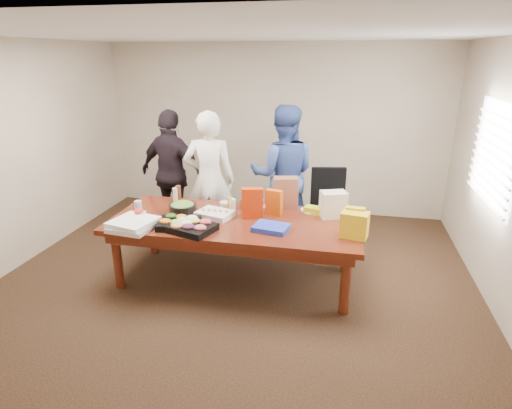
% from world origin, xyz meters
% --- Properties ---
extents(floor, '(5.50, 5.00, 0.02)m').
position_xyz_m(floor, '(0.00, 0.00, -0.01)').
color(floor, '#47301E').
rests_on(floor, ground).
extents(ceiling, '(5.50, 5.00, 0.02)m').
position_xyz_m(ceiling, '(0.00, 0.00, 2.71)').
color(ceiling, white).
rests_on(ceiling, wall_back).
extents(wall_back, '(5.50, 0.04, 2.70)m').
position_xyz_m(wall_back, '(0.00, 2.50, 1.35)').
color(wall_back, beige).
rests_on(wall_back, floor).
extents(wall_front, '(5.50, 0.04, 2.70)m').
position_xyz_m(wall_front, '(0.00, -2.50, 1.35)').
color(wall_front, beige).
rests_on(wall_front, floor).
extents(wall_left, '(0.04, 5.00, 2.70)m').
position_xyz_m(wall_left, '(-2.75, 0.00, 1.35)').
color(wall_left, beige).
rests_on(wall_left, floor).
extents(window_panel, '(0.03, 1.40, 1.10)m').
position_xyz_m(window_panel, '(2.72, 0.60, 1.50)').
color(window_panel, white).
rests_on(window_panel, wall_right).
extents(window_blinds, '(0.04, 1.36, 1.00)m').
position_xyz_m(window_blinds, '(2.68, 0.60, 1.50)').
color(window_blinds, beige).
rests_on(window_blinds, wall_right).
extents(conference_table, '(2.80, 1.20, 0.75)m').
position_xyz_m(conference_table, '(0.00, 0.00, 0.38)').
color(conference_table, '#4C1C0F').
rests_on(conference_table, floor).
extents(office_chair, '(0.64, 0.64, 1.07)m').
position_xyz_m(office_chair, '(0.97, 0.92, 0.54)').
color(office_chair, black).
rests_on(office_chair, floor).
extents(person_center, '(0.74, 0.55, 1.85)m').
position_xyz_m(person_center, '(-0.57, 0.87, 0.92)').
color(person_center, white).
rests_on(person_center, floor).
extents(person_right, '(1.01, 0.84, 1.90)m').
position_xyz_m(person_right, '(0.35, 1.27, 0.95)').
color(person_right, '#3A54A1').
rests_on(person_right, floor).
extents(person_left, '(1.14, 0.70, 1.81)m').
position_xyz_m(person_left, '(-1.23, 1.17, 0.90)').
color(person_left, black).
rests_on(person_left, floor).
extents(veggie_tray, '(0.50, 0.42, 0.07)m').
position_xyz_m(veggie_tray, '(-0.55, -0.30, 0.78)').
color(veggie_tray, black).
rests_on(veggie_tray, conference_table).
extents(fruit_tray, '(0.56, 0.49, 0.07)m').
position_xyz_m(fruit_tray, '(-0.37, -0.40, 0.79)').
color(fruit_tray, black).
rests_on(fruit_tray, conference_table).
extents(sheet_cake, '(0.46, 0.39, 0.07)m').
position_xyz_m(sheet_cake, '(-0.25, 0.04, 0.78)').
color(sheet_cake, white).
rests_on(sheet_cake, conference_table).
extents(salad_bowl, '(0.35, 0.35, 0.10)m').
position_xyz_m(salad_bowl, '(-0.67, 0.10, 0.80)').
color(salad_bowl, black).
rests_on(salad_bowl, conference_table).
extents(chip_bag_blue, '(0.40, 0.33, 0.05)m').
position_xyz_m(chip_bag_blue, '(0.44, -0.20, 0.78)').
color(chip_bag_blue, blue).
rests_on(chip_bag_blue, conference_table).
extents(chip_bag_red, '(0.26, 0.15, 0.35)m').
position_xyz_m(chip_bag_red, '(0.17, 0.12, 0.92)').
color(chip_bag_red, red).
rests_on(chip_bag_red, conference_table).
extents(chip_bag_yellow, '(0.20, 0.10, 0.29)m').
position_xyz_m(chip_bag_yellow, '(1.30, -0.11, 0.90)').
color(chip_bag_yellow, yellow).
rests_on(chip_bag_yellow, conference_table).
extents(chip_bag_orange, '(0.21, 0.13, 0.30)m').
position_xyz_m(chip_bag_orange, '(0.40, 0.27, 0.90)').
color(chip_bag_orange, '#C7520D').
rests_on(chip_bag_orange, conference_table).
extents(mayo_jar, '(0.09, 0.09, 0.14)m').
position_xyz_m(mayo_jar, '(-0.12, 0.31, 0.82)').
color(mayo_jar, white).
rests_on(mayo_jar, conference_table).
extents(mustard_bottle, '(0.06, 0.06, 0.15)m').
position_xyz_m(mustard_bottle, '(-0.14, 0.30, 0.83)').
color(mustard_bottle, gold).
rests_on(mustard_bottle, conference_table).
extents(dressing_bottle, '(0.07, 0.07, 0.20)m').
position_xyz_m(dressing_bottle, '(-0.87, 0.48, 0.85)').
color(dressing_bottle, brown).
rests_on(dressing_bottle, conference_table).
extents(ranch_bottle, '(0.07, 0.07, 0.18)m').
position_xyz_m(ranch_bottle, '(-0.89, 0.44, 0.84)').
color(ranch_bottle, silver).
rests_on(ranch_bottle, conference_table).
extents(banana_bunch, '(0.26, 0.19, 0.08)m').
position_xyz_m(banana_bunch, '(0.85, 0.40, 0.79)').
color(banana_bunch, '#C9D51C').
rests_on(banana_bunch, conference_table).
extents(bread_loaf, '(0.29, 0.16, 0.11)m').
position_xyz_m(bread_loaf, '(0.11, 0.40, 0.81)').
color(bread_loaf, brown).
rests_on(bread_loaf, conference_table).
extents(kraft_bag, '(0.32, 0.23, 0.38)m').
position_xyz_m(kraft_bag, '(0.49, 0.52, 0.94)').
color(kraft_bag, brown).
rests_on(kraft_bag, conference_table).
extents(red_cup, '(0.12, 0.12, 0.13)m').
position_xyz_m(red_cup, '(-1.03, -0.26, 0.82)').
color(red_cup, red).
rests_on(red_cup, conference_table).
extents(clear_cup_a, '(0.09, 0.09, 0.12)m').
position_xyz_m(clear_cup_a, '(-1.00, -0.25, 0.81)').
color(clear_cup_a, silver).
rests_on(clear_cup_a, conference_table).
extents(clear_cup_b, '(0.10, 0.10, 0.12)m').
position_xyz_m(clear_cup_b, '(-1.21, 0.06, 0.81)').
color(clear_cup_b, silver).
rests_on(clear_cup_b, conference_table).
extents(pizza_box_lower, '(0.47, 0.47, 0.05)m').
position_xyz_m(pizza_box_lower, '(-1.01, -0.46, 0.77)').
color(pizza_box_lower, silver).
rests_on(pizza_box_lower, conference_table).
extents(pizza_box_upper, '(0.51, 0.51, 0.05)m').
position_xyz_m(pizza_box_upper, '(-1.00, -0.46, 0.82)').
color(pizza_box_upper, white).
rests_on(pizza_box_upper, pizza_box_lower).
extents(plate_a, '(0.31, 0.31, 0.02)m').
position_xyz_m(plate_a, '(0.82, 0.47, 0.76)').
color(plate_a, silver).
rests_on(plate_a, conference_table).
extents(plate_b, '(0.23, 0.23, 0.01)m').
position_xyz_m(plate_b, '(0.91, 0.52, 0.76)').
color(plate_b, white).
rests_on(plate_b, conference_table).
extents(dip_bowl_a, '(0.19, 0.19, 0.06)m').
position_xyz_m(dip_bowl_a, '(0.26, 0.36, 0.78)').
color(dip_bowl_a, silver).
rests_on(dip_bowl_a, conference_table).
extents(dip_bowl_b, '(0.16, 0.16, 0.05)m').
position_xyz_m(dip_bowl_b, '(-0.23, 0.41, 0.78)').
color(dip_bowl_b, silver).
rests_on(dip_bowl_b, conference_table).
extents(grocery_bag_white, '(0.33, 0.28, 0.30)m').
position_xyz_m(grocery_bag_white, '(1.07, 0.33, 0.90)').
color(grocery_bag_white, '#EDE8CD').
rests_on(grocery_bag_white, conference_table).
extents(grocery_bag_yellow, '(0.30, 0.24, 0.27)m').
position_xyz_m(grocery_bag_yellow, '(1.30, -0.20, 0.88)').
color(grocery_bag_yellow, yellow).
rests_on(grocery_bag_yellow, conference_table).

